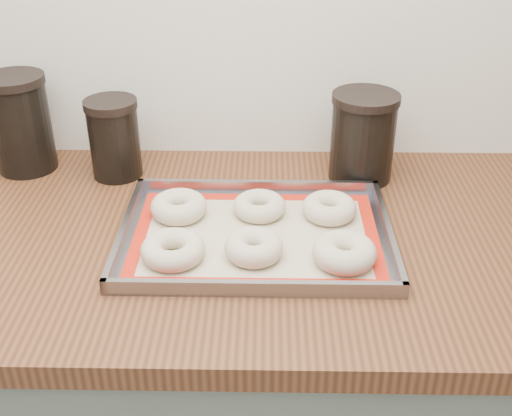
{
  "coord_description": "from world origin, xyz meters",
  "views": [
    {
      "loc": [
        0.06,
        0.72,
        1.5
      ],
      "look_at": [
        0.04,
        1.65,
        0.96
      ],
      "focal_mm": 45.0,
      "sensor_mm": 36.0,
      "label": 1
    }
  ],
  "objects_px": {
    "canister_left": "(21,123)",
    "bagel_back_mid": "(259,206)",
    "canister_right": "(363,137)",
    "bagel_back_left": "(179,207)",
    "bagel_front_left": "(173,250)",
    "bagel_front_mid": "(254,247)",
    "bagel_front_right": "(344,252)",
    "canister_mid": "(114,138)",
    "baking_tray": "(256,235)",
    "bagel_back_right": "(329,208)"
  },
  "relations": [
    {
      "from": "bagel_front_left",
      "to": "bagel_front_mid",
      "type": "height_order",
      "value": "bagel_front_mid"
    },
    {
      "from": "baking_tray",
      "to": "canister_right",
      "type": "distance_m",
      "value": 0.32
    },
    {
      "from": "bagel_back_mid",
      "to": "bagel_back_left",
      "type": "bearing_deg",
      "value": -176.8
    },
    {
      "from": "canister_left",
      "to": "canister_mid",
      "type": "xyz_separation_m",
      "value": [
        0.19,
        -0.03,
        -0.02
      ]
    },
    {
      "from": "baking_tray",
      "to": "canister_mid",
      "type": "xyz_separation_m",
      "value": [
        -0.29,
        0.23,
        0.07
      ]
    },
    {
      "from": "canister_left",
      "to": "bagel_front_right",
      "type": "bearing_deg",
      "value": -28.74
    },
    {
      "from": "canister_right",
      "to": "bagel_back_right",
      "type": "bearing_deg",
      "value": -114.31
    },
    {
      "from": "canister_left",
      "to": "bagel_front_left",
      "type": "bearing_deg",
      "value": -43.99
    },
    {
      "from": "bagel_back_mid",
      "to": "canister_mid",
      "type": "height_order",
      "value": "canister_mid"
    },
    {
      "from": "bagel_back_left",
      "to": "canister_right",
      "type": "xyz_separation_m",
      "value": [
        0.35,
        0.17,
        0.07
      ]
    },
    {
      "from": "bagel_back_mid",
      "to": "canister_right",
      "type": "xyz_separation_m",
      "value": [
        0.2,
        0.16,
        0.07
      ]
    },
    {
      "from": "bagel_front_left",
      "to": "bagel_front_mid",
      "type": "xyz_separation_m",
      "value": [
        0.13,
        0.01,
        0.0
      ]
    },
    {
      "from": "bagel_front_mid",
      "to": "bagel_back_mid",
      "type": "distance_m",
      "value": 0.14
    },
    {
      "from": "baking_tray",
      "to": "bagel_back_mid",
      "type": "distance_m",
      "value": 0.07
    },
    {
      "from": "bagel_front_right",
      "to": "bagel_back_right",
      "type": "distance_m",
      "value": 0.15
    },
    {
      "from": "bagel_back_mid",
      "to": "canister_mid",
      "type": "xyz_separation_m",
      "value": [
        -0.29,
        0.16,
        0.06
      ]
    },
    {
      "from": "canister_left",
      "to": "canister_mid",
      "type": "height_order",
      "value": "canister_left"
    },
    {
      "from": "bagel_front_right",
      "to": "canister_mid",
      "type": "height_order",
      "value": "canister_mid"
    },
    {
      "from": "bagel_front_right",
      "to": "canister_right",
      "type": "relative_size",
      "value": 0.58
    },
    {
      "from": "canister_right",
      "to": "bagel_front_left",
      "type": "bearing_deg",
      "value": -138.02
    },
    {
      "from": "bagel_front_right",
      "to": "bagel_back_left",
      "type": "relative_size",
      "value": 1.01
    },
    {
      "from": "bagel_front_left",
      "to": "canister_right",
      "type": "height_order",
      "value": "canister_right"
    },
    {
      "from": "bagel_front_right",
      "to": "bagel_back_mid",
      "type": "bearing_deg",
      "value": 132.25
    },
    {
      "from": "bagel_front_mid",
      "to": "bagel_back_right",
      "type": "bearing_deg",
      "value": 44.39
    },
    {
      "from": "canister_left",
      "to": "bagel_back_mid",
      "type": "bearing_deg",
      "value": -21.36
    },
    {
      "from": "bagel_back_mid",
      "to": "canister_left",
      "type": "distance_m",
      "value": 0.52
    },
    {
      "from": "bagel_front_right",
      "to": "canister_left",
      "type": "height_order",
      "value": "canister_left"
    },
    {
      "from": "baking_tray",
      "to": "canister_right",
      "type": "xyz_separation_m",
      "value": [
        0.21,
        0.23,
        0.08
      ]
    },
    {
      "from": "bagel_front_left",
      "to": "bagel_front_right",
      "type": "relative_size",
      "value": 1.02
    },
    {
      "from": "bagel_back_mid",
      "to": "canister_right",
      "type": "bearing_deg",
      "value": 38.48
    },
    {
      "from": "canister_right",
      "to": "bagel_back_left",
      "type": "bearing_deg",
      "value": -154.12
    },
    {
      "from": "bagel_back_left",
      "to": "canister_left",
      "type": "distance_m",
      "value": 0.4
    },
    {
      "from": "canister_right",
      "to": "canister_left",
      "type": "bearing_deg",
      "value": 177.53
    },
    {
      "from": "bagel_front_mid",
      "to": "canister_left",
      "type": "distance_m",
      "value": 0.58
    },
    {
      "from": "canister_right",
      "to": "canister_mid",
      "type": "bearing_deg",
      "value": 179.75
    },
    {
      "from": "canister_right",
      "to": "baking_tray",
      "type": "bearing_deg",
      "value": -131.43
    },
    {
      "from": "canister_right",
      "to": "bagel_front_mid",
      "type": "bearing_deg",
      "value": -125.06
    },
    {
      "from": "bagel_back_right",
      "to": "canister_mid",
      "type": "distance_m",
      "value": 0.45
    },
    {
      "from": "bagel_back_left",
      "to": "bagel_back_mid",
      "type": "bearing_deg",
      "value": 3.2
    },
    {
      "from": "bagel_front_left",
      "to": "bagel_back_left",
      "type": "bearing_deg",
      "value": 93.06
    },
    {
      "from": "bagel_back_right",
      "to": "canister_right",
      "type": "height_order",
      "value": "canister_right"
    },
    {
      "from": "bagel_front_mid",
      "to": "canister_left",
      "type": "relative_size",
      "value": 0.48
    },
    {
      "from": "bagel_front_left",
      "to": "bagel_back_right",
      "type": "relative_size",
      "value": 1.07
    },
    {
      "from": "bagel_back_mid",
      "to": "bagel_front_mid",
      "type": "bearing_deg",
      "value": -93.02
    },
    {
      "from": "canister_mid",
      "to": "bagel_back_left",
      "type": "bearing_deg",
      "value": -49.34
    },
    {
      "from": "canister_left",
      "to": "canister_right",
      "type": "relative_size",
      "value": 1.13
    },
    {
      "from": "bagel_front_left",
      "to": "canister_right",
      "type": "bearing_deg",
      "value": 41.98
    },
    {
      "from": "baking_tray",
      "to": "bagel_back_left",
      "type": "distance_m",
      "value": 0.16
    },
    {
      "from": "baking_tray",
      "to": "bagel_front_left",
      "type": "distance_m",
      "value": 0.15
    },
    {
      "from": "bagel_front_mid",
      "to": "bagel_back_left",
      "type": "height_order",
      "value": "same"
    }
  ]
}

